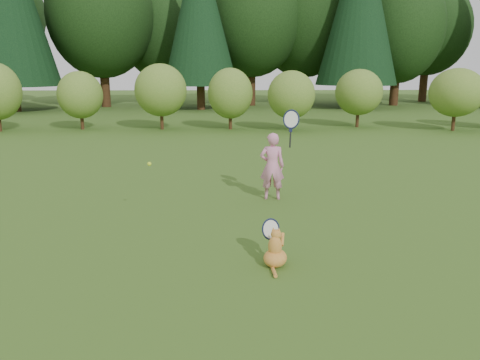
{
  "coord_description": "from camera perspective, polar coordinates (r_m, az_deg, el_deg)",
  "views": [
    {
      "loc": [
        -0.03,
        -6.78,
        2.51
      ],
      "look_at": [
        0.2,
        0.8,
        0.7
      ],
      "focal_mm": 35.0,
      "sensor_mm": 36.0,
      "label": 1
    }
  ],
  "objects": [
    {
      "name": "ground",
      "position": [
        7.23,
        -1.4,
        -6.9
      ],
      "size": [
        100.0,
        100.0,
        0.0
      ],
      "primitive_type": "plane",
      "color": "#2F4F16",
      "rests_on": "ground"
    },
    {
      "name": "shrub_row",
      "position": [
        19.81,
        -1.68,
        10.22
      ],
      "size": [
        28.0,
        3.0,
        2.8
      ],
      "primitive_type": null,
      "color": "#447023",
      "rests_on": "ground"
    },
    {
      "name": "child",
      "position": [
        9.12,
        4.01,
        1.88
      ],
      "size": [
        0.75,
        0.46,
        1.97
      ],
      "rotation": [
        0.0,
        0.0,
        3.05
      ],
      "color": "pink",
      "rests_on": "ground"
    },
    {
      "name": "cat",
      "position": [
        6.15,
        4.31,
        -8.05
      ],
      "size": [
        0.51,
        0.72,
        0.7
      ],
      "rotation": [
        0.0,
        0.0,
        -0.39
      ],
      "color": "#B86C23",
      "rests_on": "ground"
    },
    {
      "name": "tennis_ball",
      "position": [
        7.9,
        -10.99,
        1.94
      ],
      "size": [
        0.07,
        0.07,
        0.07
      ],
      "color": "#B2ED1B",
      "rests_on": "ground"
    }
  ]
}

